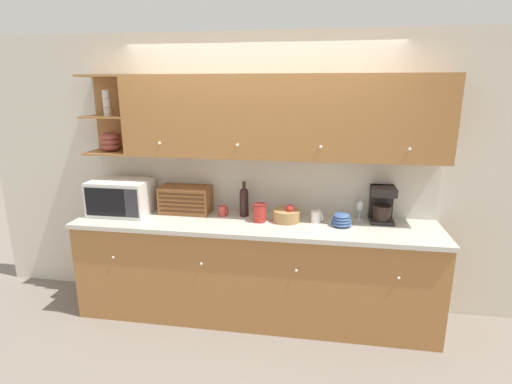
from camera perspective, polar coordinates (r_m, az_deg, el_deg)
The scene contains 15 objects.
ground_plane at distance 4.29m, azimuth 0.50°, elevation -14.80°, with size 24.00×24.00×0.00m, color slate.
wall_back at distance 3.85m, azimuth 0.62°, elevation 2.53°, with size 5.66×0.06×2.60m.
counter_unit at distance 3.79m, azimuth -0.24°, elevation -10.98°, with size 3.28×0.67×0.94m.
backsplash_panel at distance 3.83m, azimuth 0.53°, elevation 1.23°, with size 3.26×0.01×0.56m.
upper_cabinets at distance 3.56m, azimuth 2.74°, elevation 10.62°, with size 3.26×0.35×0.72m.
microwave at distance 4.01m, azimuth -18.71°, elevation -0.69°, with size 0.55×0.39×0.33m.
bread_box at distance 3.90m, azimuth -10.03°, elevation -1.08°, with size 0.48×0.25×0.26m.
mug at distance 3.77m, azimuth -4.74°, elevation -2.71°, with size 0.09×0.08×0.10m.
wine_bottle at distance 3.74m, azimuth -1.71°, elevation -1.21°, with size 0.08×0.08×0.33m.
storage_canister at distance 3.59m, azimuth 0.50°, elevation -2.97°, with size 0.12×0.12×0.17m.
fruit_basket at distance 3.62m, azimuth 4.39°, elevation -3.32°, with size 0.25×0.25×0.17m.
mug_blue_second at distance 3.63m, azimuth 8.65°, elevation -3.48°, with size 0.11×0.09×0.10m.
bowl_stack_on_counter at distance 3.57m, azimuth 12.11°, elevation -3.92°, with size 0.18×0.18×0.12m.
wine_glass at distance 3.76m, azimuth 14.65°, elevation -2.07°, with size 0.07×0.07×0.18m.
coffee_maker at distance 3.75m, azimuth 17.57°, elevation -1.64°, with size 0.21×0.22×0.33m.
Camera 1 is at (0.57, -3.69, 2.12)m, focal length 28.00 mm.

